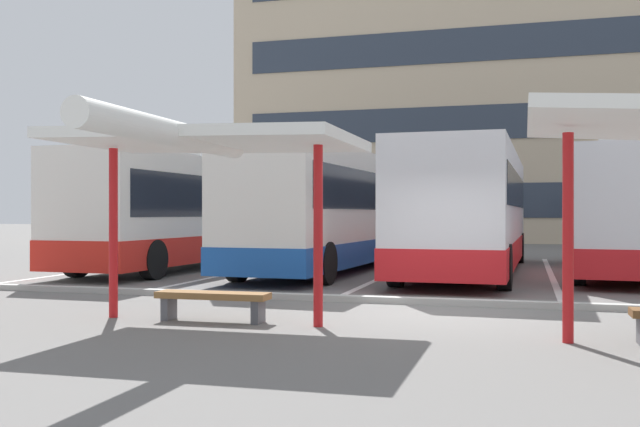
{
  "coord_description": "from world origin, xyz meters",
  "views": [
    {
      "loc": [
        1.44,
        -12.14,
        1.66
      ],
      "look_at": [
        -2.87,
        2.95,
        1.65
      ],
      "focal_mm": 40.44,
      "sensor_mm": 36.0,
      "label": 1
    }
  ],
  "objects_px": {
    "waiting_shelter_1": "(204,143)",
    "coach_bus_0": "(182,213)",
    "coach_bus_3": "(629,214)",
    "coach_bus_2": "(469,211)",
    "bench_1": "(213,299)",
    "coach_bus_1": "(333,210)"
  },
  "relations": [
    {
      "from": "waiting_shelter_1",
      "to": "coach_bus_0",
      "type": "bearing_deg",
      "value": 118.4
    },
    {
      "from": "coach_bus_0",
      "to": "coach_bus_3",
      "type": "height_order",
      "value": "coach_bus_0"
    },
    {
      "from": "coach_bus_2",
      "to": "bench_1",
      "type": "relative_size",
      "value": 6.82
    },
    {
      "from": "coach_bus_0",
      "to": "waiting_shelter_1",
      "type": "bearing_deg",
      "value": -61.6
    },
    {
      "from": "coach_bus_1",
      "to": "waiting_shelter_1",
      "type": "bearing_deg",
      "value": -85.84
    },
    {
      "from": "coach_bus_0",
      "to": "bench_1",
      "type": "xyz_separation_m",
      "value": [
        5.33,
        -9.53,
        -1.34
      ]
    },
    {
      "from": "coach_bus_2",
      "to": "coach_bus_1",
      "type": "bearing_deg",
      "value": -175.99
    },
    {
      "from": "coach_bus_1",
      "to": "waiting_shelter_1",
      "type": "distance_m",
      "value": 10.38
    },
    {
      "from": "coach_bus_0",
      "to": "coach_bus_3",
      "type": "xyz_separation_m",
      "value": [
        12.67,
        1.53,
        -0.03
      ]
    },
    {
      "from": "coach_bus_2",
      "to": "coach_bus_3",
      "type": "distance_m",
      "value": 4.3
    },
    {
      "from": "coach_bus_2",
      "to": "coach_bus_3",
      "type": "bearing_deg",
      "value": 10.75
    },
    {
      "from": "coach_bus_0",
      "to": "coach_bus_2",
      "type": "height_order",
      "value": "coach_bus_2"
    },
    {
      "from": "coach_bus_1",
      "to": "bench_1",
      "type": "relative_size",
      "value": 6.44
    },
    {
      "from": "coach_bus_2",
      "to": "waiting_shelter_1",
      "type": "height_order",
      "value": "coach_bus_2"
    },
    {
      "from": "coach_bus_3",
      "to": "coach_bus_1",
      "type": "bearing_deg",
      "value": -172.44
    },
    {
      "from": "bench_1",
      "to": "coach_bus_1",
      "type": "bearing_deg",
      "value": 94.29
    },
    {
      "from": "coach_bus_0",
      "to": "coach_bus_3",
      "type": "distance_m",
      "value": 12.76
    },
    {
      "from": "coach_bus_3",
      "to": "waiting_shelter_1",
      "type": "bearing_deg",
      "value": -122.84
    },
    {
      "from": "coach_bus_2",
      "to": "waiting_shelter_1",
      "type": "relative_size",
      "value": 2.49
    },
    {
      "from": "waiting_shelter_1",
      "to": "bench_1",
      "type": "height_order",
      "value": "waiting_shelter_1"
    },
    {
      "from": "waiting_shelter_1",
      "to": "coach_bus_1",
      "type": "bearing_deg",
      "value": 94.16
    },
    {
      "from": "coach_bus_3",
      "to": "waiting_shelter_1",
      "type": "xyz_separation_m",
      "value": [
        -7.34,
        -11.38,
        1.07
      ]
    }
  ]
}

